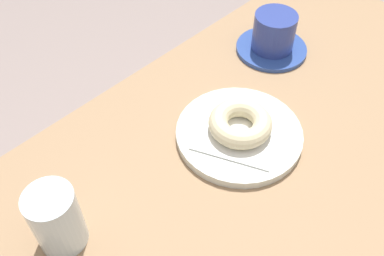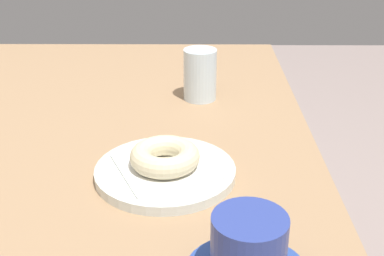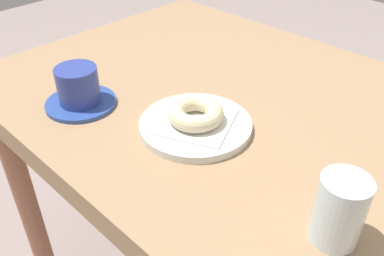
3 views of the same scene
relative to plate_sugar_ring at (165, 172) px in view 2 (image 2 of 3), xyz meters
The scene contains 6 objects.
table 0.17m from the plate_sugar_ring, 61.11° to the left, with size 1.23×0.75×0.70m.
plate_sugar_ring is the anchor object (origin of this frame).
napkin_sugar_ring 0.01m from the plate_sugar_ring, ahead, with size 0.13×0.13×0.00m, color white.
donut_sugar_ring 0.03m from the plate_sugar_ring, ahead, with size 0.10×0.10×0.03m, color beige.
water_glass 0.31m from the plate_sugar_ring, ahead, with size 0.06×0.06×0.10m, color silver.
coffee_cup 0.24m from the plate_sugar_ring, 155.54° to the right, with size 0.14×0.14×0.08m.
Camera 2 is at (-0.74, -0.18, 1.10)m, focal length 49.17 mm.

